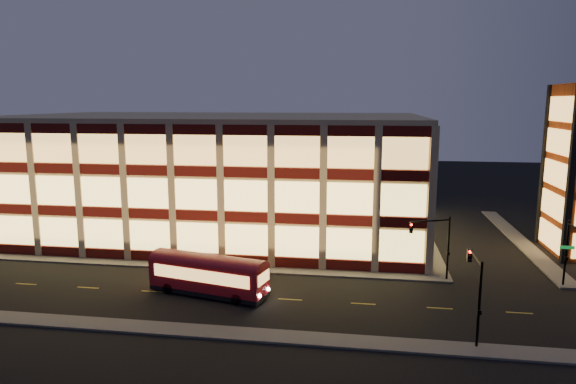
# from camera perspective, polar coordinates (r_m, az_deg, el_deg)

# --- Properties ---
(ground) EXTENTS (200.00, 200.00, 0.00)m
(ground) POSITION_cam_1_polar(r_m,az_deg,el_deg) (51.11, -10.03, -8.57)
(ground) COLOR black
(ground) RESTS_ON ground
(sidewalk_office_south) EXTENTS (54.00, 2.00, 0.15)m
(sidewalk_office_south) POSITION_cam_1_polar(r_m,az_deg,el_deg) (52.98, -12.79, -7.91)
(sidewalk_office_south) COLOR #514F4C
(sidewalk_office_south) RESTS_ON ground
(sidewalk_office_east) EXTENTS (2.00, 30.00, 0.15)m
(sidewalk_office_east) POSITION_cam_1_polar(r_m,az_deg,el_deg) (65.20, 14.72, -4.60)
(sidewalk_office_east) COLOR #514F4C
(sidewalk_office_east) RESTS_ON ground
(sidewalk_tower_west) EXTENTS (2.00, 30.00, 0.15)m
(sidewalk_tower_west) POSITION_cam_1_polar(r_m,az_deg,el_deg) (67.28, 24.11, -4.71)
(sidewalk_tower_west) COLOR #514F4C
(sidewalk_tower_west) RESTS_ON ground
(sidewalk_near) EXTENTS (100.00, 2.00, 0.15)m
(sidewalk_near) POSITION_cam_1_polar(r_m,az_deg,el_deg) (39.85, -16.20, -14.20)
(sidewalk_near) COLOR #514F4C
(sidewalk_near) RESTS_ON ground
(office_building) EXTENTS (50.45, 30.45, 14.50)m
(office_building) POSITION_cam_1_polar(r_m,az_deg,el_deg) (66.08, -7.93, 2.17)
(office_building) COLOR tan
(office_building) RESTS_ON ground
(traffic_signal_far) EXTENTS (3.79, 1.87, 6.00)m
(traffic_signal_far) POSITION_cam_1_polar(r_m,az_deg,el_deg) (47.99, 16.01, -4.92)
(traffic_signal_far) COLOR black
(traffic_signal_far) RESTS_ON ground
(traffic_signal_right) EXTENTS (1.20, 4.37, 6.00)m
(traffic_signal_right) POSITION_cam_1_polar(r_m,az_deg,el_deg) (49.93, 29.14, -5.25)
(traffic_signal_right) COLOR black
(traffic_signal_right) RESTS_ON ground
(traffic_signal_near) EXTENTS (0.32, 4.45, 6.00)m
(traffic_signal_near) POSITION_cam_1_polar(r_m,az_deg,el_deg) (37.55, 20.13, -9.30)
(traffic_signal_near) COLOR black
(traffic_signal_near) RESTS_ON ground
(trolley_bus) EXTENTS (10.57, 4.88, 3.47)m
(trolley_bus) POSITION_cam_1_polar(r_m,az_deg,el_deg) (44.31, -8.85, -8.84)
(trolley_bus) COLOR maroon
(trolley_bus) RESTS_ON ground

